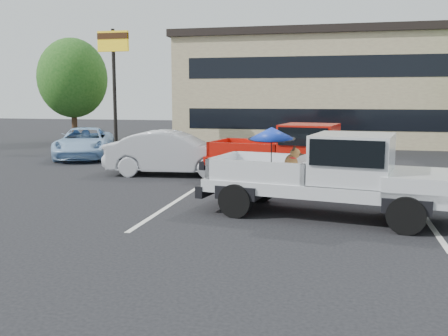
{
  "coord_description": "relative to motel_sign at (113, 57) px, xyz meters",
  "views": [
    {
      "loc": [
        1.04,
        -9.45,
        2.69
      ],
      "look_at": [
        -1.12,
        -0.03,
        1.3
      ],
      "focal_mm": 40.0,
      "sensor_mm": 36.0,
      "label": 1
    }
  ],
  "objects": [
    {
      "name": "silver_sedan",
      "position": [
        5.52,
        -7.21,
        -3.89
      ],
      "size": [
        4.73,
        2.04,
        1.52
      ],
      "primitive_type": "imported",
      "rotation": [
        0.0,
        0.0,
        1.67
      ],
      "color": "silver",
      "rests_on": "ground"
    },
    {
      "name": "motel_building",
      "position": [
        12.0,
        6.99,
        -1.45
      ],
      "size": [
        20.4,
        8.4,
        6.3
      ],
      "color": "tan",
      "rests_on": "ground"
    },
    {
      "name": "blue_suv",
      "position": [
        0.15,
        -3.51,
        -3.99
      ],
      "size": [
        3.73,
        5.23,
        1.32
      ],
      "primitive_type": "imported",
      "rotation": [
        0.0,
        0.0,
        0.36
      ],
      "color": "#9AC0E6",
      "rests_on": "ground"
    },
    {
      "name": "ground",
      "position": [
        10.0,
        -14.0,
        -4.65
      ],
      "size": [
        90.0,
        90.0,
        0.0
      ],
      "primitive_type": "plane",
      "color": "black",
      "rests_on": "ground"
    },
    {
      "name": "tree_back",
      "position": [
        16.0,
        10.0,
        -0.24
      ],
      "size": [
        4.68,
        4.68,
        7.11
      ],
      "color": "#332114",
      "rests_on": "ground"
    },
    {
      "name": "motel_sign",
      "position": [
        0.0,
        0.0,
        0.0
      ],
      "size": [
        1.6,
        0.22,
        6.0
      ],
      "color": "black",
      "rests_on": "ground"
    },
    {
      "name": "tree_left",
      "position": [
        -4.0,
        3.0,
        -0.92
      ],
      "size": [
        3.96,
        3.96,
        6.02
      ],
      "color": "#332114",
      "rests_on": "ground"
    },
    {
      "name": "red_pickup",
      "position": [
        10.0,
        -7.81,
        -3.64
      ],
      "size": [
        5.82,
        2.77,
        1.84
      ],
      "rotation": [
        0.0,
        0.0,
        -0.16
      ],
      "color": "black",
      "rests_on": "ground"
    },
    {
      "name": "stripe_left",
      "position": [
        7.0,
        -12.0,
        -4.65
      ],
      "size": [
        0.12,
        5.0,
        0.01
      ],
      "primitive_type": "cube",
      "color": "silver",
      "rests_on": "ground"
    },
    {
      "name": "silver_pickup",
      "position": [
        11.13,
        -12.19,
        -3.6
      ],
      "size": [
        5.94,
        2.9,
        2.06
      ],
      "rotation": [
        0.0,
        0.0,
        -0.17
      ],
      "color": "black",
      "rests_on": "ground"
    },
    {
      "name": "stripe_right",
      "position": [
        13.0,
        -12.0,
        -4.65
      ],
      "size": [
        0.12,
        5.0,
        0.01
      ],
      "primitive_type": "cube",
      "color": "silver",
      "rests_on": "ground"
    }
  ]
}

